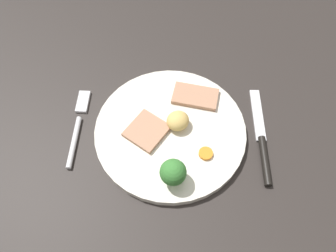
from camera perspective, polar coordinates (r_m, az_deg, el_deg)
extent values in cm
cube|color=#2B2623|center=(59.23, 0.25, 0.41)|extent=(120.00, 84.00, 3.60)
cylinder|color=silver|center=(55.56, 0.00, -0.90)|extent=(25.31, 25.31, 1.40)
cube|color=tan|center=(54.43, -3.70, -0.84)|extent=(8.34, 8.39, 0.80)
cube|color=tan|center=(58.33, 4.74, 5.15)|extent=(8.72, 6.30, 0.80)
ellipsoid|color=#D8B260|center=(54.21, 1.71, 0.91)|extent=(5.11, 5.04, 2.73)
cylinder|color=orange|center=(52.85, 6.54, -4.74)|extent=(2.27, 2.27, 0.56)
cylinder|color=#8CB766|center=(50.42, 1.01, -8.91)|extent=(1.67, 1.67, 1.38)
sphere|color=#387A33|center=(48.48, 1.05, -7.99)|extent=(4.02, 4.02, 4.02)
cylinder|color=silver|center=(57.03, -15.93, -2.67)|extent=(1.71, 9.54, 0.90)
cube|color=silver|center=(61.21, -14.48, 4.08)|extent=(2.38, 4.66, 0.60)
cylinder|color=black|center=(55.41, 16.40, -5.74)|extent=(1.70, 8.56, 1.20)
cube|color=silver|center=(59.97, 15.23, 1.90)|extent=(2.32, 10.58, 0.40)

